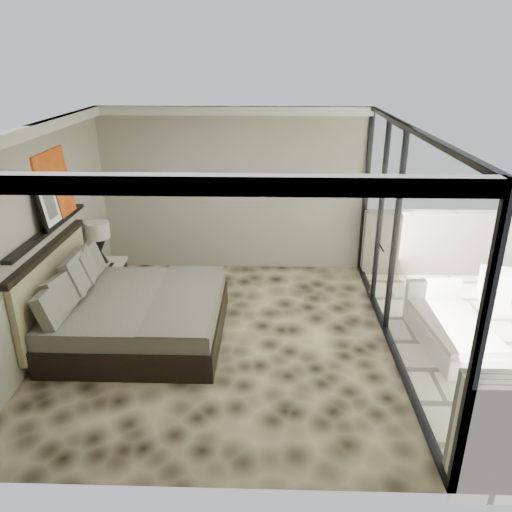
{
  "coord_description": "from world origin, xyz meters",
  "views": [
    {
      "loc": [
        0.64,
        -5.81,
        3.57
      ],
      "look_at": [
        0.45,
        0.4,
        1.05
      ],
      "focal_mm": 35.0,
      "sensor_mm": 36.0,
      "label": 1
    }
  ],
  "objects_px": {
    "lounger": "(451,330)",
    "nightstand": "(107,276)",
    "bed": "(132,313)",
    "ottoman": "(495,284)",
    "table_lamp": "(99,237)"
  },
  "relations": [
    {
      "from": "lounger",
      "to": "nightstand",
      "type": "bearing_deg",
      "value": 158.97
    },
    {
      "from": "bed",
      "to": "lounger",
      "type": "bearing_deg",
      "value": -0.54
    },
    {
      "from": "ottoman",
      "to": "lounger",
      "type": "distance_m",
      "value": 1.81
    },
    {
      "from": "nightstand",
      "to": "table_lamp",
      "type": "xyz_separation_m",
      "value": [
        -0.06,
        0.02,
        0.66
      ]
    },
    {
      "from": "nightstand",
      "to": "ottoman",
      "type": "bearing_deg",
      "value": -14.72
    },
    {
      "from": "bed",
      "to": "nightstand",
      "type": "bearing_deg",
      "value": 119.72
    },
    {
      "from": "table_lamp",
      "to": "lounger",
      "type": "bearing_deg",
      "value": -15.34
    },
    {
      "from": "nightstand",
      "to": "table_lamp",
      "type": "relative_size",
      "value": 0.86
    },
    {
      "from": "table_lamp",
      "to": "nightstand",
      "type": "bearing_deg",
      "value": -17.37
    },
    {
      "from": "bed",
      "to": "table_lamp",
      "type": "height_order",
      "value": "bed"
    },
    {
      "from": "nightstand",
      "to": "table_lamp",
      "type": "bearing_deg",
      "value": 147.6
    },
    {
      "from": "ottoman",
      "to": "lounger",
      "type": "bearing_deg",
      "value": -129.11
    },
    {
      "from": "table_lamp",
      "to": "lounger",
      "type": "distance_m",
      "value": 5.3
    },
    {
      "from": "nightstand",
      "to": "lounger",
      "type": "relative_size",
      "value": 0.35
    },
    {
      "from": "bed",
      "to": "lounger",
      "type": "distance_m",
      "value": 4.25
    }
  ]
}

